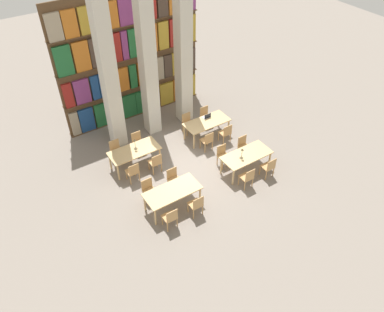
{
  "coord_description": "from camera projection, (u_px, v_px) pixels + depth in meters",
  "views": [
    {
      "loc": [
        -5.75,
        -8.93,
        9.76
      ],
      "look_at": [
        0.0,
        -0.13,
        0.7
      ],
      "focal_mm": 35.0,
      "sensor_mm": 36.0,
      "label": 1
    }
  ],
  "objects": [
    {
      "name": "ground_plane",
      "position": [
        190.0,
        168.0,
        14.42
      ],
      "size": [
        40.0,
        40.0,
        0.0
      ],
      "primitive_type": "plane",
      "color": "gray"
    },
    {
      "name": "bookshelf_bank",
      "position": [
        132.0,
        60.0,
        15.53
      ],
      "size": [
        6.33,
        0.35,
        5.5
      ],
      "color": "brown",
      "rests_on": "ground_plane"
    },
    {
      "name": "pillar_left",
      "position": [
        109.0,
        78.0,
        13.68
      ],
      "size": [
        0.56,
        0.56,
        6.0
      ],
      "color": "beige",
      "rests_on": "ground_plane"
    },
    {
      "name": "pillar_center",
      "position": [
        148.0,
        66.0,
        14.34
      ],
      "size": [
        0.56,
        0.56,
        6.0
      ],
      "color": "beige",
      "rests_on": "ground_plane"
    },
    {
      "name": "pillar_right",
      "position": [
        183.0,
        56.0,
        15.01
      ],
      "size": [
        0.56,
        0.56,
        6.0
      ],
      "color": "beige",
      "rests_on": "ground_plane"
    },
    {
      "name": "reading_table_0",
      "position": [
        172.0,
        193.0,
        12.48
      ],
      "size": [
        1.91,
        0.89,
        0.77
      ],
      "color": "tan",
      "rests_on": "ground_plane"
    },
    {
      "name": "chair_0",
      "position": [
        170.0,
        217.0,
        11.94
      ],
      "size": [
        0.42,
        0.4,
        0.88
      ],
      "color": "tan",
      "rests_on": "ground_plane"
    },
    {
      "name": "chair_1",
      "position": [
        149.0,
        190.0,
        12.86
      ],
      "size": [
        0.42,
        0.4,
        0.88
      ],
      "rotation": [
        0.0,
        0.0,
        3.14
      ],
      "color": "tan",
      "rests_on": "ground_plane"
    },
    {
      "name": "chair_2",
      "position": [
        196.0,
        205.0,
        12.35
      ],
      "size": [
        0.42,
        0.4,
        0.88
      ],
      "color": "tan",
      "rests_on": "ground_plane"
    },
    {
      "name": "chair_3",
      "position": [
        174.0,
        179.0,
        13.28
      ],
      "size": [
        0.42,
        0.4,
        0.88
      ],
      "rotation": [
        0.0,
        0.0,
        3.14
      ],
      "color": "tan",
      "rests_on": "ground_plane"
    },
    {
      "name": "reading_table_1",
      "position": [
        246.0,
        156.0,
        13.88
      ],
      "size": [
        1.91,
        0.89,
        0.77
      ],
      "color": "tan",
      "rests_on": "ground_plane"
    },
    {
      "name": "chair_4",
      "position": [
        247.0,
        177.0,
        13.33
      ],
      "size": [
        0.42,
        0.4,
        0.88
      ],
      "color": "tan",
      "rests_on": "ground_plane"
    },
    {
      "name": "chair_5",
      "position": [
        223.0,
        155.0,
        14.26
      ],
      "size": [
        0.42,
        0.4,
        0.88
      ],
      "rotation": [
        0.0,
        0.0,
        3.14
      ],
      "color": "tan",
      "rests_on": "ground_plane"
    },
    {
      "name": "chair_6",
      "position": [
        269.0,
        167.0,
        13.75
      ],
      "size": [
        0.42,
        0.4,
        0.88
      ],
      "color": "tan",
      "rests_on": "ground_plane"
    },
    {
      "name": "chair_7",
      "position": [
        244.0,
        146.0,
        14.68
      ],
      "size": [
        0.42,
        0.4,
        0.88
      ],
      "rotation": [
        0.0,
        0.0,
        3.14
      ],
      "color": "tan",
      "rests_on": "ground_plane"
    },
    {
      "name": "desk_lamp_0",
      "position": [
        242.0,
        152.0,
        13.48
      ],
      "size": [
        0.14,
        0.14,
        0.45
      ],
      "color": "brown",
      "rests_on": "reading_table_1"
    },
    {
      "name": "reading_table_2",
      "position": [
        134.0,
        152.0,
        14.07
      ],
      "size": [
        1.91,
        0.89,
        0.77
      ],
      "color": "tan",
      "rests_on": "ground_plane"
    },
    {
      "name": "chair_8",
      "position": [
        133.0,
        172.0,
        13.56
      ],
      "size": [
        0.42,
        0.4,
        0.88
      ],
      "color": "tan",
      "rests_on": "ground_plane"
    },
    {
      "name": "chair_9",
      "position": [
        116.0,
        150.0,
        14.48
      ],
      "size": [
        0.42,
        0.4,
        0.88
      ],
      "rotation": [
        0.0,
        0.0,
        3.14
      ],
      "color": "tan",
      "rests_on": "ground_plane"
    },
    {
      "name": "chair_10",
      "position": [
        156.0,
        162.0,
        13.95
      ],
      "size": [
        0.42,
        0.4,
        0.88
      ],
      "color": "tan",
      "rests_on": "ground_plane"
    },
    {
      "name": "chair_11",
      "position": [
        138.0,
        142.0,
        14.87
      ],
      "size": [
        0.42,
        0.4,
        0.88
      ],
      "rotation": [
        0.0,
        0.0,
        3.14
      ],
      "color": "tan",
      "rests_on": "ground_plane"
    },
    {
      "name": "desk_lamp_1",
      "position": [
        135.0,
        142.0,
        13.87
      ],
      "size": [
        0.14,
        0.14,
        0.46
      ],
      "color": "brown",
      "rests_on": "reading_table_2"
    },
    {
      "name": "reading_table_3",
      "position": [
        207.0,
        123.0,
        15.46
      ],
      "size": [
        1.91,
        0.89,
        0.77
      ],
      "color": "tan",
      "rests_on": "ground_plane"
    },
    {
      "name": "chair_12",
      "position": [
        207.0,
        140.0,
        14.94
      ],
      "size": [
        0.42,
        0.4,
        0.88
      ],
      "color": "tan",
      "rests_on": "ground_plane"
    },
    {
      "name": "chair_13",
      "position": [
        188.0,
        123.0,
        15.87
      ],
      "size": [
        0.42,
        0.4,
        0.88
      ],
      "rotation": [
        0.0,
        0.0,
        3.14
      ],
      "color": "tan",
      "rests_on": "ground_plane"
    },
    {
      "name": "chair_14",
      "position": [
        226.0,
        133.0,
        15.32
      ],
      "size": [
        0.42,
        0.4,
        0.88
      ],
      "color": "tan",
      "rests_on": "ground_plane"
    },
    {
      "name": "chair_15",
      "position": [
        205.0,
        116.0,
        16.25
      ],
      "size": [
        0.42,
        0.4,
        0.88
      ],
      "rotation": [
        0.0,
        0.0,
        3.14
      ],
      "color": "tan",
      "rests_on": "ground_plane"
    },
    {
      "name": "laptop",
      "position": [
        207.0,
        117.0,
        15.61
      ],
      "size": [
        0.32,
        0.22,
        0.21
      ],
      "rotation": [
        0.0,
        0.0,
        3.14
      ],
      "color": "silver",
      "rests_on": "reading_table_3"
    }
  ]
}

